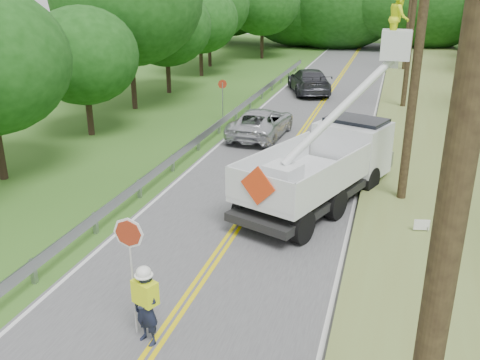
# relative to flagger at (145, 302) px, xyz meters

# --- Properties ---
(ground) EXTENTS (140.00, 140.00, 0.00)m
(ground) POSITION_rel_flagger_xyz_m (0.21, 0.34, -1.03)
(ground) COLOR #2D521C
(ground) RESTS_ON ground
(road) EXTENTS (7.20, 96.00, 0.03)m
(road) POSITION_rel_flagger_xyz_m (0.21, 14.34, -1.02)
(road) COLOR #4B4C4E
(road) RESTS_ON ground
(guardrail) EXTENTS (0.18, 48.00, 0.77)m
(guardrail) POSITION_rel_flagger_xyz_m (-3.81, 15.24, -0.47)
(guardrail) COLOR #93979B
(guardrail) RESTS_ON ground
(utility_poles) EXTENTS (1.60, 43.30, 10.00)m
(utility_poles) POSITION_rel_flagger_xyz_m (5.21, 17.35, 4.24)
(utility_poles) COLOR black
(utility_poles) RESTS_ON ground
(tall_grass_verge) EXTENTS (7.00, 96.00, 0.30)m
(tall_grass_verge) POSITION_rel_flagger_xyz_m (7.31, 14.34, -0.88)
(tall_grass_verge) COLOR olive
(tall_grass_verge) RESTS_ON ground
(treeline_left) EXTENTS (10.77, 55.56, 10.33)m
(treeline_left) POSITION_rel_flagger_xyz_m (-10.53, 28.99, 4.49)
(treeline_left) COLOR #332319
(treeline_left) RESTS_ON ground
(flagger) EXTENTS (1.11, 0.63, 2.82)m
(flagger) POSITION_rel_flagger_xyz_m (0.00, 0.00, 0.00)
(flagger) COLOR #191E33
(flagger) RESTS_ON road
(bucket_truck) EXTENTS (5.02, 7.72, 7.12)m
(bucket_truck) POSITION_rel_flagger_xyz_m (2.84, 9.43, 0.58)
(bucket_truck) COLOR black
(bucket_truck) RESTS_ON road
(suv_silver) EXTENTS (2.59, 5.26, 1.44)m
(suv_silver) POSITION_rel_flagger_xyz_m (-1.65, 16.36, -0.29)
(suv_silver) COLOR silver
(suv_silver) RESTS_ON road
(suv_darkgrey) EXTENTS (4.18, 6.27, 1.69)m
(suv_darkgrey) POSITION_rel_flagger_xyz_m (-1.20, 28.08, -0.16)
(suv_darkgrey) COLOR #34343B
(suv_darkgrey) RESTS_ON road
(stop_sign_permanent) EXTENTS (0.46, 0.25, 2.38)m
(stop_sign_permanent) POSITION_rel_flagger_xyz_m (-4.44, 18.61, 0.54)
(stop_sign_permanent) COLOR #93979B
(stop_sign_permanent) RESTS_ON ground
(yard_sign) EXTENTS (0.46, 0.13, 0.68)m
(yard_sign) POSITION_rel_flagger_xyz_m (5.80, 6.73, -0.54)
(yard_sign) COLOR white
(yard_sign) RESTS_ON ground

